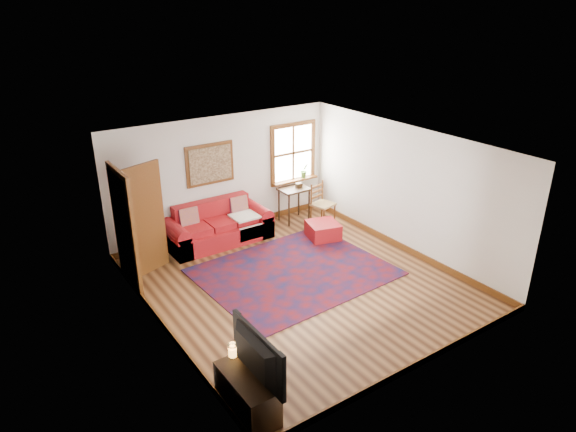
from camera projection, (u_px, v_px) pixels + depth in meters
ground at (299, 283)px, 9.07m from camera, size 5.50×5.50×0.00m
room_envelope at (299, 196)px, 8.43m from camera, size 5.04×5.54×2.52m
window at (295, 159)px, 11.53m from camera, size 1.18×0.20×1.38m
doorway at (136, 223)px, 8.86m from camera, size 0.89×1.08×2.14m
framed_artwork at (210, 164)px, 10.37m from camera, size 1.05×0.07×0.85m
persian_rug at (294, 272)px, 9.43m from camera, size 3.41×2.78×0.02m
red_leather_sofa at (218, 229)px, 10.53m from camera, size 2.14×0.88×0.84m
red_ottoman at (323, 231)px, 10.70m from camera, size 0.75×0.75×0.35m
side_table at (294, 194)px, 11.38m from camera, size 0.64×0.48×0.77m
ladder_back_chair at (321, 202)px, 11.27m from camera, size 0.53×0.51×0.95m
media_cabinet at (247, 394)px, 6.18m from camera, size 0.42×0.94×0.52m
television at (250, 357)px, 5.91m from camera, size 0.14×1.10×0.63m
candle_hurricane at (233, 351)px, 6.39m from camera, size 0.12×0.12×0.18m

